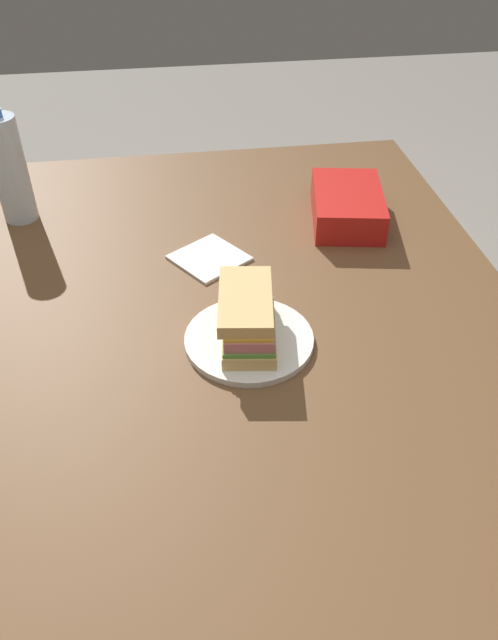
% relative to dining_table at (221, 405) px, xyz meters
% --- Properties ---
extents(ground_plane, '(8.00, 8.00, 0.00)m').
position_rel_dining_table_xyz_m(ground_plane, '(0.00, 0.00, -0.67)').
color(ground_plane, gray).
extents(dining_table, '(1.72, 1.17, 0.75)m').
position_rel_dining_table_xyz_m(dining_table, '(0.00, 0.00, 0.00)').
color(dining_table, brown).
rests_on(dining_table, ground_plane).
extents(paper_plate, '(0.23, 0.23, 0.01)m').
position_rel_dining_table_xyz_m(paper_plate, '(0.07, -0.06, 0.08)').
color(paper_plate, white).
rests_on(paper_plate, dining_table).
extents(sandwich, '(0.19, 0.12, 0.08)m').
position_rel_dining_table_xyz_m(sandwich, '(0.07, -0.06, 0.13)').
color(sandwich, '#DBB26B').
rests_on(sandwich, paper_plate).
extents(chip_bag, '(0.25, 0.19, 0.07)m').
position_rel_dining_table_xyz_m(chip_bag, '(0.45, -0.34, 0.11)').
color(chip_bag, red).
rests_on(chip_bag, dining_table).
extents(water_bottle_tall, '(0.07, 0.07, 0.25)m').
position_rel_dining_table_xyz_m(water_bottle_tall, '(0.57, 0.39, 0.19)').
color(water_bottle_tall, silver).
rests_on(water_bottle_tall, dining_table).
extents(paper_napkin, '(0.18, 0.18, 0.01)m').
position_rel_dining_table_xyz_m(paper_napkin, '(0.34, -0.02, 0.08)').
color(paper_napkin, white).
rests_on(paper_napkin, dining_table).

